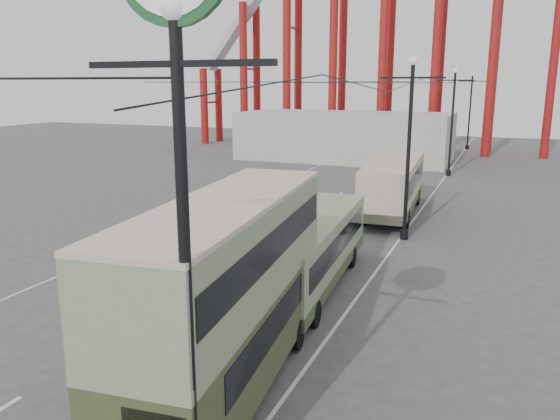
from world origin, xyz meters
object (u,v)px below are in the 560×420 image
at_px(pedestrian, 300,252).
at_px(single_decker_green, 311,249).
at_px(single_decker_cream, 394,184).
at_px(lamp_post_near, 178,94).
at_px(double_decker_bus, 229,287).

bearing_deg(pedestrian, single_decker_green, 100.35).
bearing_deg(single_decker_green, single_decker_cream, 83.93).
xyz_separation_m(single_decker_cream, pedestrian, (-1.52, -12.57, -0.99)).
bearing_deg(pedestrian, single_decker_cream, -119.91).
bearing_deg(lamp_post_near, single_decker_cream, 93.72).
distance_m(double_decker_bus, pedestrian, 9.83).
bearing_deg(single_decker_cream, double_decker_bus, -93.54).
height_order(single_decker_cream, pedestrian, single_decker_cream).
relative_size(lamp_post_near, single_decker_green, 1.04).
distance_m(lamp_post_near, double_decker_bus, 6.92).
height_order(double_decker_bus, single_decker_green, double_decker_bus).
bearing_deg(double_decker_bus, single_decker_green, 87.47).
height_order(single_decker_green, pedestrian, single_decker_green).
xyz_separation_m(double_decker_bus, pedestrian, (-1.59, 9.49, -2.02)).
bearing_deg(double_decker_bus, lamp_post_near, -76.44).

